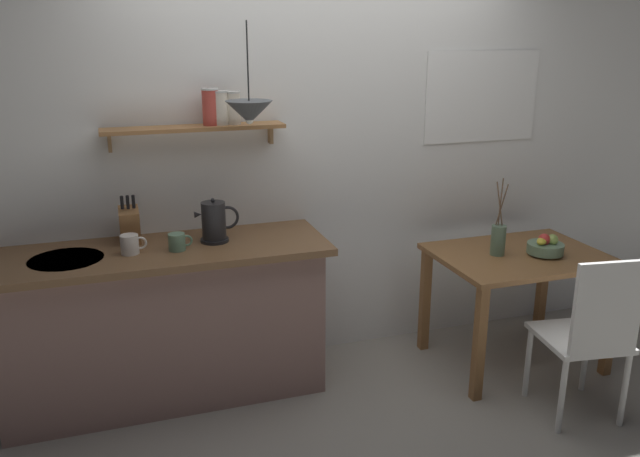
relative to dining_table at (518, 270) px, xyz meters
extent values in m
plane|color=gray|center=(-1.13, -0.05, -0.62)|extent=(14.00, 14.00, 0.00)
cube|color=white|center=(-0.93, 0.60, 0.73)|extent=(6.80, 0.10, 2.70)
cube|color=white|center=(0.00, 0.55, 1.01)|extent=(0.81, 0.01, 0.58)
cube|color=silver|center=(0.00, 0.55, 1.01)|extent=(0.75, 0.01, 0.52)
cube|color=gray|center=(-2.13, 0.27, -0.19)|extent=(1.74, 0.52, 0.87)
cube|color=brown|center=(-2.13, 0.25, 0.27)|extent=(1.83, 0.63, 0.04)
cylinder|color=#B7BABF|center=(-2.60, 0.23, 0.28)|extent=(0.38, 0.38, 0.01)
cube|color=#9E6B3D|center=(-1.88, 0.44, 0.91)|extent=(1.01, 0.18, 0.02)
cube|color=#99754C|center=(-2.33, 0.52, 0.84)|extent=(0.02, 0.06, 0.12)
cube|color=#99754C|center=(-1.43, 0.52, 0.84)|extent=(0.02, 0.06, 0.12)
cylinder|color=#BC4238|center=(-1.79, 0.44, 1.01)|extent=(0.09, 0.09, 0.19)
cylinder|color=silver|center=(-1.79, 0.44, 1.11)|extent=(0.09, 0.09, 0.01)
cylinder|color=beige|center=(-1.73, 0.44, 1.01)|extent=(0.09, 0.09, 0.18)
cylinder|color=silver|center=(-1.73, 0.44, 1.10)|extent=(0.09, 0.09, 0.01)
cylinder|color=beige|center=(-1.66, 0.44, 1.00)|extent=(0.08, 0.08, 0.17)
cylinder|color=silver|center=(-1.66, 0.44, 1.09)|extent=(0.08, 0.08, 0.01)
cube|color=brown|center=(0.00, 0.00, 0.10)|extent=(1.01, 0.76, 0.03)
cube|color=brown|center=(-0.46, -0.33, -0.27)|extent=(0.06, 0.06, 0.70)
cube|color=brown|center=(0.46, -0.33, -0.27)|extent=(0.06, 0.06, 0.70)
cube|color=brown|center=(-0.46, 0.33, -0.27)|extent=(0.06, 0.06, 0.70)
cube|color=brown|center=(0.46, 0.33, -0.27)|extent=(0.06, 0.06, 0.70)
cube|color=silver|center=(-0.01, -0.60, -0.17)|extent=(0.48, 0.48, 0.03)
cube|color=silver|center=(-0.04, -0.80, 0.09)|extent=(0.37, 0.08, 0.49)
cylinder|color=silver|center=(0.19, -0.44, -0.40)|extent=(0.03, 0.03, 0.43)
cylinder|color=silver|center=(-0.16, -0.39, -0.40)|extent=(0.03, 0.03, 0.43)
cylinder|color=silver|center=(0.14, -0.81, -0.40)|extent=(0.03, 0.03, 0.43)
cylinder|color=silver|center=(-0.22, -0.76, -0.40)|extent=(0.03, 0.03, 0.43)
cylinder|color=slate|center=(0.13, -0.07, 0.12)|extent=(0.10, 0.10, 0.01)
cylinder|color=slate|center=(0.13, -0.07, 0.15)|extent=(0.22, 0.22, 0.06)
ellipsoid|color=yellow|center=(0.10, -0.07, 0.21)|extent=(0.13, 0.12, 0.04)
sphere|color=red|center=(0.11, -0.07, 0.21)|extent=(0.07, 0.07, 0.07)
sphere|color=#8EA84C|center=(0.16, -0.08, 0.21)|extent=(0.07, 0.07, 0.07)
cylinder|color=#567056|center=(-0.15, 0.02, 0.20)|extent=(0.09, 0.09, 0.18)
cylinder|color=brown|center=(-0.16, 0.03, 0.43)|extent=(0.06, 0.02, 0.27)
cylinder|color=brown|center=(-0.15, 0.03, 0.44)|extent=(0.01, 0.01, 0.29)
cylinder|color=brown|center=(-0.14, 0.03, 0.43)|extent=(0.06, 0.02, 0.25)
cylinder|color=black|center=(-1.82, 0.28, 0.30)|extent=(0.16, 0.16, 0.02)
cylinder|color=#232326|center=(-1.82, 0.28, 0.41)|extent=(0.13, 0.13, 0.21)
sphere|color=black|center=(-1.82, 0.28, 0.53)|extent=(0.02, 0.02, 0.02)
cone|color=#232326|center=(-1.91, 0.28, 0.45)|extent=(0.04, 0.04, 0.04)
torus|color=black|center=(-1.75, 0.28, 0.42)|extent=(0.13, 0.02, 0.13)
cube|color=#9E6B3D|center=(-2.27, 0.40, 0.39)|extent=(0.11, 0.17, 0.21)
cylinder|color=black|center=(-2.30, 0.36, 0.53)|extent=(0.02, 0.03, 0.08)
cylinder|color=black|center=(-2.27, 0.36, 0.53)|extent=(0.02, 0.03, 0.08)
cylinder|color=black|center=(-2.24, 0.36, 0.53)|extent=(0.02, 0.03, 0.08)
cylinder|color=white|center=(-2.28, 0.22, 0.34)|extent=(0.09, 0.09, 0.10)
torus|color=white|center=(-2.23, 0.22, 0.34)|extent=(0.07, 0.01, 0.07)
cylinder|color=slate|center=(-2.04, 0.20, 0.34)|extent=(0.09, 0.09, 0.09)
torus|color=slate|center=(-1.99, 0.20, 0.34)|extent=(0.06, 0.01, 0.06)
cylinder|color=black|center=(-1.62, 0.20, 1.27)|extent=(0.01, 0.01, 0.40)
cone|color=#4C5156|center=(-1.62, 0.20, 1.01)|extent=(0.25, 0.25, 0.12)
sphere|color=white|center=(-1.62, 0.20, 0.97)|extent=(0.04, 0.04, 0.04)
camera|label=1|loc=(-2.34, -3.16, 1.41)|focal=36.18mm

